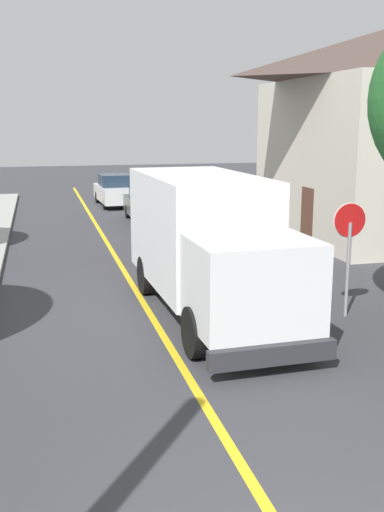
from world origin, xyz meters
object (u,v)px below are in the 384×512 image
at_px(parked_car_far, 116,191).
at_px(stop_sign, 349,238).
at_px(box_truck, 207,239).
at_px(parked_car_mid, 150,204).
at_px(parked_car_near, 191,232).

xyz_separation_m(parked_car_far, stop_sign, (2.71, -20.40, 1.06)).
height_order(box_truck, stop_sign, box_truck).
xyz_separation_m(box_truck, stop_sign, (3.05, -1.03, 0.09)).
distance_m(parked_car_mid, parked_car_far, 5.96).
height_order(parked_car_mid, stop_sign, stop_sign).
bearing_deg(parked_car_near, stop_sign, -75.71).
relative_size(parked_car_near, parked_car_mid, 1.02).
distance_m(parked_car_near, parked_car_mid, 7.22).
bearing_deg(stop_sign, parked_car_far, 97.57).
bearing_deg(parked_car_far, box_truck, -91.00).
height_order(parked_car_near, parked_car_mid, same).
relative_size(parked_car_near, parked_car_far, 1.00).
bearing_deg(box_truck, stop_sign, -18.60).
height_order(parked_car_far, stop_sign, stop_sign).
bearing_deg(stop_sign, parked_car_near, 104.29).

